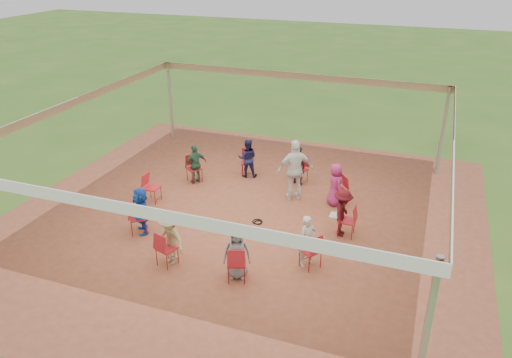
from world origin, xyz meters
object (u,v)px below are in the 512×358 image
(laptop, at_px, (337,213))
(chair_6, at_px, (137,218))
(chair_0, at_px, (347,221))
(chair_9, at_px, (310,251))
(chair_5, at_px, (152,188))
(standing_person, at_px, (295,170))
(person_seated_6, at_px, (170,239))
(person_seated_5, at_px, (141,210))
(cable_coil, at_px, (258,222))
(chair_2, at_px, (300,170))
(person_seated_1, at_px, (335,185))
(person_seated_2, at_px, (298,165))
(chair_3, at_px, (248,162))
(person_seated_4, at_px, (196,164))
(person_seated_3, at_px, (248,158))
(person_seated_0, at_px, (343,213))
(chair_1, at_px, (338,190))
(person_seated_7, at_px, (237,253))
(chair_7, at_px, (167,249))
(chair_4, at_px, (194,169))
(person_seated_8, at_px, (308,241))
(chair_8, at_px, (237,263))

(laptop, bearing_deg, chair_6, 108.94)
(chair_0, bearing_deg, chair_9, 162.00)
(chair_5, bearing_deg, standing_person, 112.15)
(person_seated_6, bearing_deg, chair_6, 165.72)
(person_seated_5, relative_size, cable_coil, 4.17)
(chair_2, xyz_separation_m, person_seated_5, (-3.10, -4.43, 0.20))
(person_seated_6, distance_m, cable_coil, 2.91)
(person_seated_1, distance_m, person_seated_2, 1.72)
(chair_3, xyz_separation_m, person_seated_4, (-1.34, -1.14, 0.20))
(person_seated_3, bearing_deg, chair_5, 34.34)
(person_seated_0, xyz_separation_m, person_seated_6, (-3.61, -2.69, 0.00))
(chair_1, xyz_separation_m, person_seated_6, (-3.16, -4.39, 0.20))
(chair_3, distance_m, person_seated_4, 1.77)
(person_seated_7, bearing_deg, person_seated_2, 72.00)
(chair_0, distance_m, chair_5, 5.81)
(chair_6, bearing_deg, standing_person, 98.33)
(chair_6, distance_m, person_seated_2, 5.41)
(chair_7, height_order, person_seated_6, person_seated_6)
(person_seated_7, bearing_deg, chair_3, 90.00)
(chair_4, xyz_separation_m, person_seated_5, (0.14, -3.34, 0.20))
(chair_0, relative_size, person_seated_0, 0.69)
(chair_6, bearing_deg, chair_0, 72.00)
(chair_9, relative_size, person_seated_1, 0.69)
(person_seated_3, bearing_deg, person_seated_7, 90.00)
(chair_7, height_order, standing_person, standing_person)
(person_seated_8, bearing_deg, person_seated_7, 162.00)
(person_seated_6, bearing_deg, standing_person, 83.91)
(person_seated_5, distance_m, person_seated_7, 3.27)
(person_seated_3, bearing_deg, person_seated_0, 126.00)
(person_seated_0, bearing_deg, person_seated_8, 162.00)
(person_seated_1, height_order, person_seated_4, same)
(chair_0, relative_size, chair_6, 1.00)
(chair_7, bearing_deg, laptop, 56.11)
(chair_4, distance_m, chair_7, 4.70)
(person_seated_2, height_order, person_seated_5, same)
(chair_0, xyz_separation_m, person_seated_5, (-5.14, -1.70, 0.20))
(chair_8, xyz_separation_m, person_seated_4, (-3.20, 4.36, 0.20))
(chair_1, relative_size, chair_2, 1.00)
(chair_2, xyz_separation_m, person_seated_3, (-1.76, -0.13, 0.20))
(chair_3, bearing_deg, standing_person, 131.19)
(person_seated_2, relative_size, laptop, 3.92)
(chair_7, xyz_separation_m, person_seated_3, (-0.02, 5.41, 0.20))
(chair_8, height_order, laptop, chair_8)
(chair_5, distance_m, person_seated_3, 3.35)
(person_seated_0, relative_size, person_seated_5, 1.00)
(person_seated_8, bearing_deg, laptop, 23.22)
(chair_1, xyz_separation_m, laptop, (0.29, -1.70, 0.17))
(chair_9, xyz_separation_m, person_seated_7, (-1.48, -0.96, 0.20))
(person_seated_2, xyz_separation_m, person_seated_8, (1.44, -4.27, 0.00))
(chair_5, xyz_separation_m, person_seated_0, (5.69, 0.07, 0.20))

